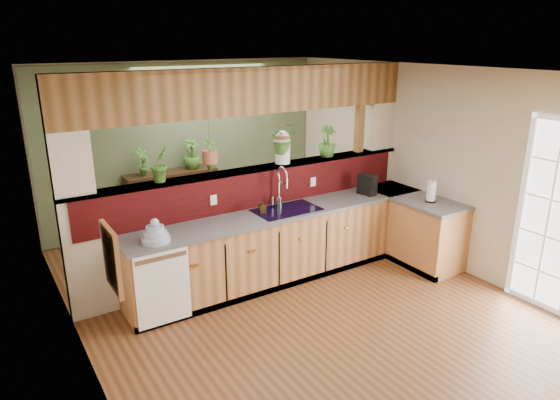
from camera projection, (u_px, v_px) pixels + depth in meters
ground at (316, 315)px, 5.52m from camera, size 4.60×7.00×0.01m
ceiling at (322, 73)px, 4.72m from camera, size 4.60×7.00×0.01m
wall_back at (187, 145)px, 7.93m from camera, size 4.60×0.02×2.60m
wall_left at (85, 253)px, 3.95m from camera, size 0.02×7.00×2.60m
wall_right at (465, 173)px, 6.29m from camera, size 0.02×7.00×2.60m
pass_through_partition at (256, 183)px, 6.25m from camera, size 4.60×0.21×2.60m
pass_through_ledge at (253, 169)px, 6.18m from camera, size 4.60×0.21×0.04m
header_beam at (252, 91)px, 5.89m from camera, size 4.60×0.15×0.55m
sage_backwall at (187, 145)px, 7.91m from camera, size 4.55×0.02×2.55m
countertop at (329, 237)px, 6.51m from camera, size 4.14×1.52×0.90m
dishwasher at (163, 288)px, 5.16m from camera, size 0.58×0.03×0.82m
navy_sink at (287, 216)px, 6.18m from camera, size 0.82×0.50×0.18m
framed_print at (112, 259)px, 3.24m from camera, size 0.04×0.35×0.45m
faucet at (281, 185)px, 6.19m from camera, size 0.23×0.23×0.52m
dish_stack at (156, 235)px, 5.16m from camera, size 0.30×0.30×0.26m
soap_dispenser at (262, 207)px, 6.01m from camera, size 0.09×0.10×0.17m
coffee_maker at (368, 185)px, 6.72m from camera, size 0.15×0.24×0.27m
paper_towel at (431, 192)px, 6.42m from camera, size 0.14×0.14×0.30m
glass_jar at (283, 147)px, 6.33m from camera, size 0.19×0.19×0.42m
ledge_plant_left at (160, 164)px, 5.51m from camera, size 0.28×0.26×0.41m
ledge_plant_right at (327, 141)px, 6.69m from camera, size 0.25×0.25×0.43m
hanging_plant_a at (209, 144)px, 5.77m from camera, size 0.23×0.19×0.53m
hanging_plant_b at (283, 125)px, 6.24m from camera, size 0.37×0.33×0.51m
shelving_console at (173, 201)px, 7.78m from camera, size 1.42×0.38×0.94m
shelf_plant_a at (142, 161)px, 7.35m from camera, size 0.26×0.22×0.43m
shelf_plant_b at (192, 154)px, 7.74m from camera, size 0.34×0.34×0.47m
floor_plant at (262, 207)px, 7.89m from camera, size 0.79×0.72×0.75m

